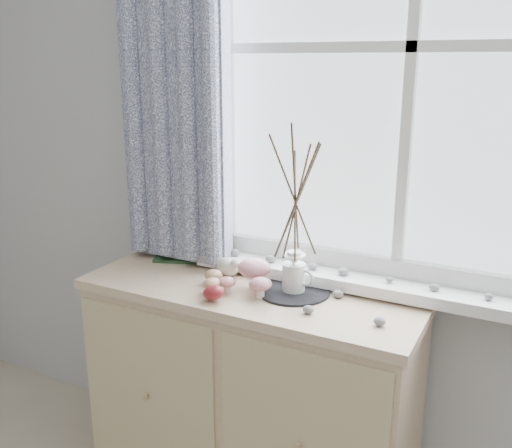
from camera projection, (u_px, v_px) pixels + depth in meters
name	position (u px, v px, depth m)	size (l,w,h in m)	color
sideboard	(250.00, 396.00, 2.09)	(1.20, 0.45, 0.85)	beige
botanical_book	(188.00, 232.00, 2.19)	(0.35, 0.13, 0.25)	#1D3C1E
toadstool_cluster	(253.00, 274.00, 1.93)	(0.19, 0.17, 0.11)	white
wooden_eggs	(213.00, 284.00, 1.93)	(0.14, 0.18, 0.08)	tan
songbird_figurine	(227.00, 265.00, 2.08)	(0.14, 0.07, 0.07)	silver
crocheted_doily	(293.00, 291.00, 1.94)	(0.25, 0.25, 0.01)	black
twig_pitcher	(295.00, 195.00, 1.84)	(0.21, 0.21, 0.59)	white
sideboard_pebbles	(333.00, 301.00, 1.83)	(0.34, 0.23, 0.03)	gray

